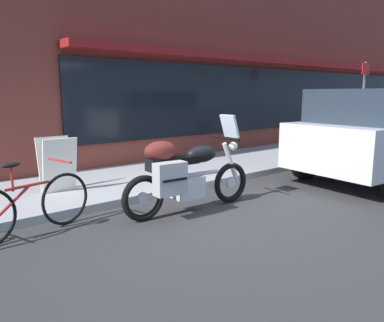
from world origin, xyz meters
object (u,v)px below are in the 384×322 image
at_px(parked_bicycle, 29,206).
at_px(sandwich_board_sign, 57,164).
at_px(parking_sign_pole, 363,98).
at_px(touring_motorcycle, 184,172).

bearing_deg(parked_bicycle, sandwich_board_sign, 57.77).
relative_size(sandwich_board_sign, parking_sign_pole, 0.36).
height_order(touring_motorcycle, parking_sign_pole, parking_sign_pole).
relative_size(parked_bicycle, sandwich_board_sign, 1.88).
xyz_separation_m(touring_motorcycle, sandwich_board_sign, (-1.09, 1.96, -0.03)).
xyz_separation_m(parked_bicycle, parking_sign_pole, (9.72, 0.70, 1.21)).
height_order(sandwich_board_sign, parking_sign_pole, parking_sign_pole).
bearing_deg(parking_sign_pole, parked_bicycle, -175.87).
xyz_separation_m(parked_bicycle, sandwich_board_sign, (0.91, 1.45, 0.19)).
relative_size(parked_bicycle, parking_sign_pole, 0.67).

